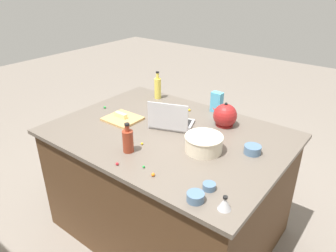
% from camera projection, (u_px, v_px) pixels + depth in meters
% --- Properties ---
extents(ground_plane, '(12.00, 12.00, 0.00)m').
position_uv_depth(ground_plane, '(168.00, 225.00, 2.71)').
color(ground_plane, slate).
extents(island_counter, '(1.68, 1.23, 0.90)m').
position_uv_depth(island_counter, '(168.00, 182.00, 2.51)').
color(island_counter, '#4C331E').
rests_on(island_counter, ground).
extents(laptop, '(0.37, 0.32, 0.22)m').
position_uv_depth(laptop, '(171.00, 121.00, 2.37)').
color(laptop, '#B7B7BC').
rests_on(laptop, island_counter).
extents(mixing_bowl_large, '(0.25, 0.25, 0.11)m').
position_uv_depth(mixing_bowl_large, '(204.00, 143.00, 2.05)').
color(mixing_bowl_large, beige).
rests_on(mixing_bowl_large, island_counter).
extents(bottle_oil, '(0.06, 0.06, 0.25)m').
position_uv_depth(bottle_oil, '(158.00, 88.00, 2.88)').
color(bottle_oil, '#DBC64C').
rests_on(bottle_oil, island_counter).
extents(bottle_soy, '(0.07, 0.07, 0.20)m').
position_uv_depth(bottle_soy, '(128.00, 140.00, 2.03)').
color(bottle_soy, maroon).
rests_on(bottle_soy, island_counter).
extents(kettle, '(0.21, 0.18, 0.20)m').
position_uv_depth(kettle, '(225.00, 116.00, 2.38)').
color(kettle, maroon).
rests_on(kettle, island_counter).
extents(cutting_board, '(0.26, 0.24, 0.02)m').
position_uv_depth(cutting_board, '(123.00, 119.00, 2.49)').
color(cutting_board, tan).
rests_on(cutting_board, island_counter).
extents(butter_stick_left, '(0.11, 0.04, 0.04)m').
position_uv_depth(butter_stick_left, '(121.00, 115.00, 2.49)').
color(butter_stick_left, '#F4E58C').
rests_on(butter_stick_left, cutting_board).
extents(ramekin_small, '(0.09, 0.09, 0.05)m').
position_uv_depth(ramekin_small, '(195.00, 197.00, 1.62)').
color(ramekin_small, slate).
rests_on(ramekin_small, island_counter).
extents(ramekin_medium, '(0.07, 0.07, 0.04)m').
position_uv_depth(ramekin_medium, '(209.00, 186.00, 1.70)').
color(ramekin_medium, slate).
rests_on(ramekin_medium, island_counter).
extents(ramekin_wide, '(0.11, 0.11, 0.05)m').
position_uv_depth(ramekin_wide, '(252.00, 150.00, 2.03)').
color(ramekin_wide, slate).
rests_on(ramekin_wide, island_counter).
extents(kitchen_timer, '(0.07, 0.07, 0.08)m').
position_uv_depth(kitchen_timer, '(225.00, 203.00, 1.56)').
color(kitchen_timer, '#B2B2B7').
rests_on(kitchen_timer, island_counter).
extents(candy_bag, '(0.09, 0.06, 0.17)m').
position_uv_depth(candy_bag, '(217.00, 102.00, 2.60)').
color(candy_bag, '#4CA5CC').
rests_on(candy_bag, island_counter).
extents(candy_0, '(0.02, 0.02, 0.02)m').
position_uv_depth(candy_0, '(117.00, 164.00, 1.92)').
color(candy_0, red).
rests_on(candy_0, island_counter).
extents(candy_1, '(0.02, 0.02, 0.02)m').
position_uv_depth(candy_1, '(189.00, 110.00, 2.65)').
color(candy_1, yellow).
rests_on(candy_1, island_counter).
extents(candy_2, '(0.02, 0.02, 0.02)m').
position_uv_depth(candy_2, '(144.00, 167.00, 1.89)').
color(candy_2, green).
rests_on(candy_2, island_counter).
extents(candy_3, '(0.02, 0.02, 0.02)m').
position_uv_depth(candy_3, '(142.00, 144.00, 2.14)').
color(candy_3, yellow).
rests_on(candy_3, island_counter).
extents(candy_4, '(0.02, 0.02, 0.02)m').
position_uv_depth(candy_4, '(153.00, 175.00, 1.81)').
color(candy_4, orange).
rests_on(candy_4, island_counter).
extents(candy_5, '(0.02, 0.02, 0.02)m').
position_uv_depth(candy_5, '(246.00, 146.00, 2.10)').
color(candy_5, orange).
rests_on(candy_5, island_counter).
extents(candy_6, '(0.02, 0.02, 0.02)m').
position_uv_depth(candy_6, '(105.00, 107.00, 2.70)').
color(candy_6, green).
rests_on(candy_6, island_counter).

